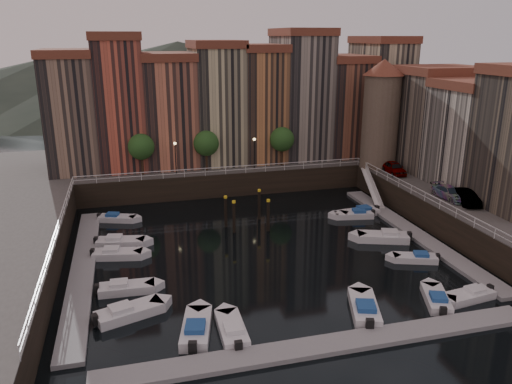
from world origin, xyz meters
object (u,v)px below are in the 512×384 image
object	(u,v)px
boat_left_1	(125,288)
car_c	(450,194)
car_b	(466,198)
corner_tower	(381,112)
mooring_pilings	(247,213)
car_a	(394,169)
gangway	(372,186)
boat_left_0	(128,312)
boat_left_2	(117,254)

from	to	relation	value
boat_left_1	car_c	size ratio (longest dim) A/B	1.01
boat_left_1	car_b	world-z (taller)	car_b
corner_tower	mooring_pilings	distance (m)	23.57
car_a	gangway	bearing A→B (deg)	-164.19
boat_left_0	boat_left_2	size ratio (longest dim) A/B	1.08
corner_tower	boat_left_2	world-z (taller)	corner_tower
boat_left_0	car_b	bearing A→B (deg)	-5.07
mooring_pilings	car_b	size ratio (longest dim) A/B	0.99
gangway	mooring_pilings	world-z (taller)	gangway
car_a	car_c	xyz separation A→B (m)	(0.52, -10.49, -0.09)
boat_left_0	boat_left_2	xyz separation A→B (m)	(-0.83, 10.73, -0.03)
gangway	boat_left_1	distance (m)	33.81
car_c	boat_left_2	bearing A→B (deg)	174.43
boat_left_0	car_c	size ratio (longest dim) A/B	1.13
car_a	car_c	world-z (taller)	car_a
boat_left_1	boat_left_2	distance (m)	6.88
boat_left_1	mooring_pilings	bearing A→B (deg)	44.08
boat_left_2	car_a	bearing A→B (deg)	27.71
gangway	boat_left_1	world-z (taller)	gangway
gangway	car_b	bearing A→B (deg)	-69.54
mooring_pilings	car_a	xyz separation A→B (m)	(20.16, 5.31, 2.11)
corner_tower	car_b	xyz separation A→B (m)	(1.47, -16.20, -6.46)
boat_left_0	boat_left_2	world-z (taller)	boat_left_0
mooring_pilings	boat_left_0	world-z (taller)	mooring_pilings
boat_left_0	boat_left_1	bearing A→B (deg)	73.64
boat_left_0	boat_left_1	distance (m)	3.88
mooring_pilings	boat_left_1	bearing A→B (deg)	-138.59
mooring_pilings	boat_left_0	distance (m)	19.70
boat_left_0	car_a	size ratio (longest dim) A/B	1.17
gangway	car_c	size ratio (longest dim) A/B	1.81
mooring_pilings	corner_tower	bearing A→B (deg)	24.90
car_b	car_c	size ratio (longest dim) A/B	0.97
boat_left_2	car_b	bearing A→B (deg)	7.38
car_b	gangway	bearing A→B (deg)	125.53
boat_left_2	corner_tower	bearing A→B (deg)	33.85
corner_tower	mooring_pilings	world-z (taller)	corner_tower
corner_tower	boat_left_1	bearing A→B (deg)	-147.91
car_c	corner_tower	bearing A→B (deg)	88.80
boat_left_0	car_a	world-z (taller)	car_a
car_c	car_a	bearing A→B (deg)	88.63
car_c	gangway	bearing A→B (deg)	106.03
mooring_pilings	boat_left_1	world-z (taller)	mooring_pilings
mooring_pilings	car_b	bearing A→B (deg)	-18.02
car_b	corner_tower	bearing A→B (deg)	110.24
corner_tower	gangway	bearing A→B (deg)	-122.80
car_b	car_c	bearing A→B (deg)	126.74
mooring_pilings	boat_left_1	size ratio (longest dim) A/B	0.95
boat_left_0	car_b	size ratio (longest dim) A/B	1.17
boat_left_0	boat_left_2	bearing A→B (deg)	75.86
gangway	boat_left_2	world-z (taller)	gangway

